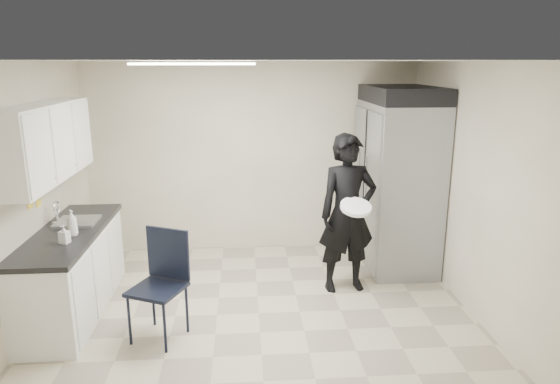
{
  "coord_description": "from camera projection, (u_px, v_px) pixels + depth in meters",
  "views": [
    {
      "loc": [
        -0.13,
        -4.8,
        2.59
      ],
      "look_at": [
        0.24,
        0.2,
        1.28
      ],
      "focal_mm": 32.0,
      "sensor_mm": 36.0,
      "label": 1
    }
  ],
  "objects": [
    {
      "name": "floor",
      "position": [
        259.0,
        313.0,
        5.3
      ],
      "size": [
        4.5,
        4.5,
        0.0
      ],
      "primitive_type": "plane",
      "color": "#B8AE91",
      "rests_on": "ground"
    },
    {
      "name": "ceiling",
      "position": [
        256.0,
        61.0,
        4.64
      ],
      "size": [
        4.5,
        4.5,
        0.0
      ],
      "primitive_type": "plane",
      "rotation": [
        3.14,
        0.0,
        0.0
      ],
      "color": "silver",
      "rests_on": "back_wall"
    },
    {
      "name": "back_wall",
      "position": [
        253.0,
        158.0,
        6.9
      ],
      "size": [
        4.5,
        0.0,
        4.5
      ],
      "primitive_type": "plane",
      "rotation": [
        1.57,
        0.0,
        0.0
      ],
      "color": "beige",
      "rests_on": "floor"
    },
    {
      "name": "left_wall",
      "position": [
        24.0,
        200.0,
        4.81
      ],
      "size": [
        0.0,
        4.0,
        4.0
      ],
      "primitive_type": "plane",
      "rotation": [
        1.57,
        0.0,
        1.57
      ],
      "color": "beige",
      "rests_on": "floor"
    },
    {
      "name": "right_wall",
      "position": [
        476.0,
        191.0,
        5.13
      ],
      "size": [
        0.0,
        4.0,
        4.0
      ],
      "primitive_type": "plane",
      "rotation": [
        1.57,
        0.0,
        -1.57
      ],
      "color": "beige",
      "rests_on": "floor"
    },
    {
      "name": "ceiling_panel",
      "position": [
        195.0,
        64.0,
        4.99
      ],
      "size": [
        1.2,
        0.6,
        0.02
      ],
      "primitive_type": "cube",
      "color": "white",
      "rests_on": "ceiling"
    },
    {
      "name": "lower_counter",
      "position": [
        72.0,
        274.0,
        5.24
      ],
      "size": [
        0.6,
        1.9,
        0.86
      ],
      "primitive_type": "cube",
      "color": "silver",
      "rests_on": "floor"
    },
    {
      "name": "countertop",
      "position": [
        68.0,
        233.0,
        5.13
      ],
      "size": [
        0.64,
        1.95,
        0.05
      ],
      "primitive_type": "cube",
      "color": "black",
      "rests_on": "lower_counter"
    },
    {
      "name": "sink",
      "position": [
        78.0,
        226.0,
        5.38
      ],
      "size": [
        0.42,
        0.4,
        0.14
      ],
      "primitive_type": "cube",
      "color": "gray",
      "rests_on": "countertop"
    },
    {
      "name": "faucet",
      "position": [
        57.0,
        214.0,
        5.32
      ],
      "size": [
        0.02,
        0.02,
        0.24
      ],
      "primitive_type": "cylinder",
      "color": "silver",
      "rests_on": "countertop"
    },
    {
      "name": "upper_cabinets",
      "position": [
        44.0,
        142.0,
        4.88
      ],
      "size": [
        0.35,
        1.8,
        0.75
      ],
      "primitive_type": "cube",
      "color": "silver",
      "rests_on": "left_wall"
    },
    {
      "name": "towel_dispenser",
      "position": [
        77.0,
        144.0,
        6.04
      ],
      "size": [
        0.22,
        0.3,
        0.35
      ],
      "primitive_type": "cube",
      "color": "black",
      "rests_on": "left_wall"
    },
    {
      "name": "notice_sticker_left",
      "position": [
        30.0,
        205.0,
        4.93
      ],
      "size": [
        0.0,
        0.12,
        0.07
      ],
      "primitive_type": "cube",
      "color": "yellow",
      "rests_on": "left_wall"
    },
    {
      "name": "notice_sticker_right",
      "position": [
        39.0,
        203.0,
        5.13
      ],
      "size": [
        0.0,
        0.12,
        0.07
      ],
      "primitive_type": "cube",
      "color": "yellow",
      "rests_on": "left_wall"
    },
    {
      "name": "commercial_fridge",
      "position": [
        397.0,
        186.0,
        6.4
      ],
      "size": [
        0.8,
        1.35,
        2.1
      ],
      "primitive_type": "cube",
      "color": "gray",
      "rests_on": "floor"
    },
    {
      "name": "fridge_compressor",
      "position": [
        403.0,
        95.0,
        6.1
      ],
      "size": [
        0.8,
        1.35,
        0.2
      ],
      "primitive_type": "cube",
      "color": "black",
      "rests_on": "commercial_fridge"
    },
    {
      "name": "folding_chair",
      "position": [
        157.0,
        289.0,
        4.7
      ],
      "size": [
        0.6,
        0.6,
        1.02
      ],
      "primitive_type": "cube",
      "rotation": [
        0.0,
        0.0,
        -0.43
      ],
      "color": "black",
      "rests_on": "floor"
    },
    {
      "name": "man_tuxedo",
      "position": [
        347.0,
        214.0,
        5.67
      ],
      "size": [
        0.73,
        0.54,
        1.83
      ],
      "primitive_type": "imported",
      "rotation": [
        0.0,
        0.0,
        0.14
      ],
      "color": "black",
      "rests_on": "floor"
    },
    {
      "name": "bucket_lid",
      "position": [
        356.0,
        207.0,
        5.39
      ],
      "size": [
        0.38,
        0.38,
        0.04
      ],
      "primitive_type": "cylinder",
      "rotation": [
        0.0,
        0.0,
        0.14
      ],
      "color": "white",
      "rests_on": "man_tuxedo"
    },
    {
      "name": "soap_bottle_a",
      "position": [
        72.0,
        223.0,
        4.95
      ],
      "size": [
        0.14,
        0.14,
        0.26
      ],
      "primitive_type": "imported",
      "rotation": [
        0.0,
        0.0,
        0.66
      ],
      "color": "white",
      "rests_on": "countertop"
    },
    {
      "name": "soap_bottle_b",
      "position": [
        64.0,
        234.0,
        4.74
      ],
      "size": [
        0.1,
        0.1,
        0.18
      ],
      "primitive_type": "imported",
      "rotation": [
        0.0,
        0.0,
        -0.31
      ],
      "color": "#AAACB6",
      "rests_on": "countertop"
    }
  ]
}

